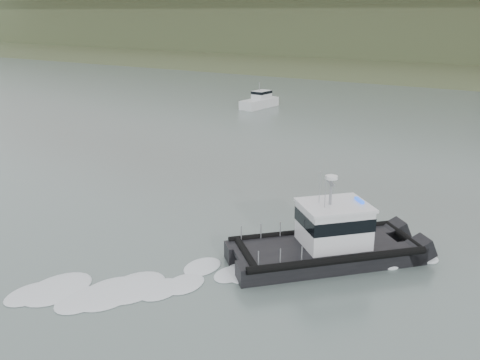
# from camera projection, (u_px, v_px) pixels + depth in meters

# --- Properties ---
(ground) EXTENTS (400.00, 400.00, 0.00)m
(ground) POSITION_uv_depth(u_px,v_px,m) (175.00, 260.00, 26.54)
(ground) COLOR #52615B
(ground) RESTS_ON ground
(patrol_boat) EXTENTS (8.87, 9.15, 4.54)m
(patrol_boat) POSITION_uv_depth(u_px,v_px,m) (327.00, 239.00, 26.10)
(patrol_boat) COLOR black
(patrol_boat) RESTS_ON ground
(motorboat) EXTENTS (2.53, 6.19, 3.32)m
(motorboat) POSITION_uv_depth(u_px,v_px,m) (260.00, 101.00, 68.55)
(motorboat) COLOR silver
(motorboat) RESTS_ON ground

